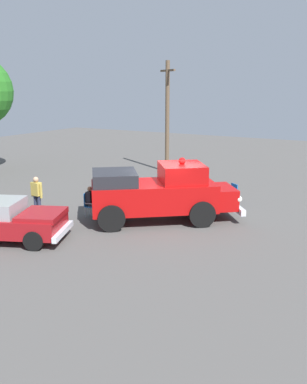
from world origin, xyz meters
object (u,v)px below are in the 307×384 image
(lawn_chair_spare, at_px, (232,193))
(spectator_standing, at_px, (37,193))
(utility_pole, at_px, (167,115))
(lawn_chair_by_car, at_px, (182,188))
(vintage_fire_truck, at_px, (159,192))
(lawn_chair_near_truck, at_px, (89,203))
(classic_hot_rod, at_px, (4,220))
(spectator_seated, at_px, (92,200))

(lawn_chair_spare, xyz_separation_m, spectator_standing, (5.53, -6.63, 0.37))
(utility_pole, bearing_deg, lawn_chair_by_car, 34.06)
(vintage_fire_truck, xyz_separation_m, lawn_chair_spare, (-3.62, 1.80, -0.61))
(lawn_chair_near_truck, bearing_deg, spectator_standing, -62.98)
(lawn_chair_by_car, bearing_deg, spectator_standing, -38.48)
(classic_hot_rod, relative_size, utility_pole, 0.69)
(lawn_chair_near_truck, xyz_separation_m, spectator_standing, (1.01, -1.98, 0.37))
(vintage_fire_truck, distance_m, lawn_chair_near_truck, 3.06)
(classic_hot_rod, distance_m, spectator_standing, 2.97)
(spectator_standing, distance_m, utility_pole, 11.44)
(vintage_fire_truck, bearing_deg, lawn_chair_spare, 153.52)
(lawn_chair_near_truck, distance_m, lawn_chair_spare, 6.49)
(utility_pole, bearing_deg, spectator_seated, 10.19)
(lawn_chair_spare, height_order, utility_pole, utility_pole)
(lawn_chair_spare, distance_m, spectator_standing, 8.65)
(vintage_fire_truck, relative_size, lawn_chair_spare, 5.90)
(spectator_seated, bearing_deg, vintage_fire_truck, 107.77)
(vintage_fire_truck, xyz_separation_m, classic_hot_rod, (4.65, -3.70, -0.45))
(vintage_fire_truck, bearing_deg, spectator_standing, -68.38)
(spectator_seated, height_order, utility_pole, utility_pole)
(lawn_chair_near_truck, distance_m, spectator_standing, 2.25)
(lawn_chair_spare, bearing_deg, utility_pole, -131.42)
(vintage_fire_truck, relative_size, lawn_chair_by_car, 5.90)
(vintage_fire_truck, xyz_separation_m, utility_pole, (-9.21, -4.54, 2.39))
(vintage_fire_truck, relative_size, lawn_chair_near_truck, 5.90)
(lawn_chair_spare, relative_size, spectator_seated, 0.79)
(vintage_fire_truck, distance_m, lawn_chair_spare, 4.09)
(lawn_chair_near_truck, relative_size, spectator_seated, 0.79)
(vintage_fire_truck, height_order, lawn_chair_spare, vintage_fire_truck)
(vintage_fire_truck, height_order, lawn_chair_by_car, vintage_fire_truck)
(classic_hot_rod, relative_size, lawn_chair_spare, 4.64)
(classic_hot_rod, distance_m, utility_pole, 14.18)
(spectator_seated, bearing_deg, lawn_chair_by_car, 153.61)
(spectator_seated, xyz_separation_m, spectator_standing, (1.04, -2.10, 0.27))
(lawn_chair_spare, bearing_deg, lawn_chair_near_truck, -45.83)
(lawn_chair_spare, relative_size, utility_pole, 0.15)
(vintage_fire_truck, height_order, spectator_standing, vintage_fire_truck)
(classic_hot_rod, distance_m, lawn_chair_near_truck, 3.84)
(classic_hot_rod, xyz_separation_m, lawn_chair_spare, (-8.27, 5.50, -0.16))
(lawn_chair_near_truck, height_order, utility_pole, utility_pole)
(vintage_fire_truck, relative_size, utility_pole, 0.87)
(lawn_chair_near_truck, bearing_deg, lawn_chair_spare, 134.17)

